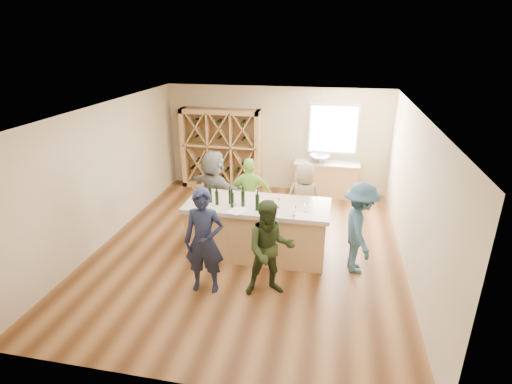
% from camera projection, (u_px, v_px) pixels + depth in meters
% --- Properties ---
extents(floor, '(6.00, 7.00, 0.10)m').
position_uv_depth(floor, '(249.00, 250.00, 8.17)').
color(floor, brown).
rests_on(floor, ground).
extents(ceiling, '(6.00, 7.00, 0.10)m').
position_uv_depth(ceiling, '(248.00, 107.00, 7.10)').
color(ceiling, white).
rests_on(ceiling, ground).
extents(wall_back, '(6.00, 0.10, 2.80)m').
position_uv_depth(wall_back, '(277.00, 139.00, 10.87)').
color(wall_back, '#C8B391').
rests_on(wall_back, ground).
extents(wall_front, '(6.00, 0.10, 2.80)m').
position_uv_depth(wall_front, '(180.00, 293.00, 4.40)').
color(wall_front, '#C8B391').
rests_on(wall_front, ground).
extents(wall_left, '(0.10, 7.00, 2.80)m').
position_uv_depth(wall_left, '(104.00, 173.00, 8.19)').
color(wall_left, '#C8B391').
rests_on(wall_left, ground).
extents(wall_right, '(0.10, 7.00, 2.80)m').
position_uv_depth(wall_right, '(417.00, 195.00, 7.07)').
color(wall_right, '#C8B391').
rests_on(wall_right, ground).
extents(window_frame, '(1.30, 0.06, 1.30)m').
position_uv_depth(window_frame, '(333.00, 129.00, 10.39)').
color(window_frame, white).
rests_on(window_frame, wall_back).
extents(window_pane, '(1.18, 0.01, 1.18)m').
position_uv_depth(window_pane, '(333.00, 129.00, 10.36)').
color(window_pane, white).
rests_on(window_pane, wall_back).
extents(wine_rack, '(2.20, 0.45, 2.20)m').
position_uv_depth(wine_rack, '(221.00, 149.00, 11.00)').
color(wine_rack, tan).
rests_on(wine_rack, floor).
extents(back_counter_base, '(1.60, 0.58, 0.86)m').
position_uv_depth(back_counter_base, '(326.00, 180.00, 10.65)').
color(back_counter_base, tan).
rests_on(back_counter_base, floor).
extents(back_counter_top, '(1.70, 0.62, 0.06)m').
position_uv_depth(back_counter_top, '(327.00, 163.00, 10.48)').
color(back_counter_top, '#B9AA97').
rests_on(back_counter_top, back_counter_base).
extents(sink, '(0.54, 0.54, 0.19)m').
position_uv_depth(sink, '(319.00, 159.00, 10.47)').
color(sink, silver).
rests_on(sink, back_counter_top).
extents(faucet, '(0.02, 0.02, 0.30)m').
position_uv_depth(faucet, '(320.00, 155.00, 10.61)').
color(faucet, silver).
rests_on(faucet, back_counter_top).
extents(tasting_counter_base, '(2.60, 1.00, 1.00)m').
position_uv_depth(tasting_counter_base, '(258.00, 231.00, 7.75)').
color(tasting_counter_base, tan).
rests_on(tasting_counter_base, floor).
extents(tasting_counter_top, '(2.72, 1.12, 0.08)m').
position_uv_depth(tasting_counter_top, '(258.00, 205.00, 7.55)').
color(tasting_counter_top, '#B9AA97').
rests_on(tasting_counter_top, tasting_counter_base).
extents(wine_bottle_a, '(0.09, 0.09, 0.28)m').
position_uv_depth(wine_bottle_a, '(210.00, 195.00, 7.54)').
color(wine_bottle_a, black).
rests_on(wine_bottle_a, tasting_counter_top).
extents(wine_bottle_b, '(0.08, 0.08, 0.27)m').
position_uv_depth(wine_bottle_b, '(217.00, 198.00, 7.44)').
color(wine_bottle_b, black).
rests_on(wine_bottle_b, tasting_counter_top).
extents(wine_bottle_c, '(0.08, 0.08, 0.27)m').
position_uv_depth(wine_bottle_c, '(230.00, 197.00, 7.48)').
color(wine_bottle_c, black).
rests_on(wine_bottle_c, tasting_counter_top).
extents(wine_bottle_d, '(0.08, 0.08, 0.28)m').
position_uv_depth(wine_bottle_d, '(232.00, 200.00, 7.32)').
color(wine_bottle_d, black).
rests_on(wine_bottle_d, tasting_counter_top).
extents(wine_bottle_e, '(0.09, 0.09, 0.29)m').
position_uv_depth(wine_bottle_e, '(243.00, 199.00, 7.37)').
color(wine_bottle_e, black).
rests_on(wine_bottle_e, tasting_counter_top).
extents(wine_glass_a, '(0.08, 0.08, 0.16)m').
position_uv_depth(wine_glass_a, '(235.00, 208.00, 7.14)').
color(wine_glass_a, white).
rests_on(wine_glass_a, tasting_counter_top).
extents(wine_glass_b, '(0.08, 0.08, 0.19)m').
position_uv_depth(wine_glass_b, '(262.00, 209.00, 7.06)').
color(wine_glass_b, white).
rests_on(wine_glass_b, tasting_counter_top).
extents(wine_glass_c, '(0.08, 0.08, 0.19)m').
position_uv_depth(wine_glass_c, '(294.00, 211.00, 6.99)').
color(wine_glass_c, white).
rests_on(wine_glass_c, tasting_counter_top).
extents(wine_glass_d, '(0.08, 0.08, 0.17)m').
position_uv_depth(wine_glass_d, '(278.00, 203.00, 7.33)').
color(wine_glass_d, white).
rests_on(wine_glass_d, tasting_counter_top).
extents(wine_glass_e, '(0.09, 0.09, 0.20)m').
position_uv_depth(wine_glass_e, '(305.00, 207.00, 7.12)').
color(wine_glass_e, white).
rests_on(wine_glass_e, tasting_counter_top).
extents(tasting_menu_a, '(0.35, 0.40, 0.00)m').
position_uv_depth(tasting_menu_a, '(237.00, 211.00, 7.23)').
color(tasting_menu_a, white).
rests_on(tasting_menu_a, tasting_counter_top).
extents(tasting_menu_b, '(0.30, 0.36, 0.00)m').
position_uv_depth(tasting_menu_b, '(268.00, 214.00, 7.11)').
color(tasting_menu_b, white).
rests_on(tasting_menu_b, tasting_counter_top).
extents(tasting_menu_c, '(0.27, 0.35, 0.00)m').
position_uv_depth(tasting_menu_c, '(302.00, 216.00, 7.01)').
color(tasting_menu_c, white).
rests_on(tasting_menu_c, tasting_counter_top).
extents(person_near_left, '(0.70, 0.53, 1.82)m').
position_uv_depth(person_near_left, '(204.00, 241.00, 6.51)').
color(person_near_left, '#191E38').
rests_on(person_near_left, floor).
extents(person_near_right, '(0.90, 0.65, 1.66)m').
position_uv_depth(person_near_right, '(270.00, 249.00, 6.44)').
color(person_near_right, '#263319').
rests_on(person_near_right, floor).
extents(person_server, '(0.68, 1.17, 1.70)m').
position_uv_depth(person_server, '(360.00, 228.00, 7.07)').
color(person_server, '#335972').
rests_on(person_server, floor).
extents(person_far_mid, '(1.05, 0.68, 1.66)m').
position_uv_depth(person_far_mid, '(250.00, 196.00, 8.57)').
color(person_far_mid, '#8CC64C').
rests_on(person_far_mid, floor).
extents(person_far_right, '(0.84, 0.60, 1.61)m').
position_uv_depth(person_far_right, '(304.00, 200.00, 8.42)').
color(person_far_right, gray).
rests_on(person_far_right, floor).
extents(person_far_left, '(1.72, 1.30, 1.76)m').
position_uv_depth(person_far_left, '(215.00, 190.00, 8.73)').
color(person_far_left, slate).
rests_on(person_far_left, floor).
extents(wine_bottle_f, '(0.07, 0.07, 0.30)m').
position_uv_depth(wine_bottle_f, '(257.00, 202.00, 7.20)').
color(wine_bottle_f, black).
rests_on(wine_bottle_f, tasting_counter_top).
extents(wine_glass_f, '(0.07, 0.07, 0.18)m').
position_uv_depth(wine_glass_f, '(257.00, 195.00, 7.69)').
color(wine_glass_f, white).
rests_on(wine_glass_f, tasting_counter_top).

